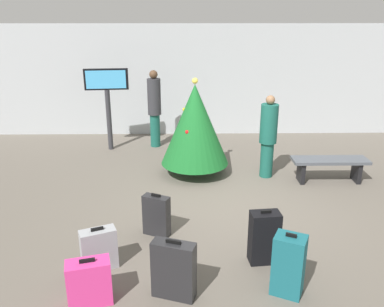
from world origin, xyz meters
name	(u,v)px	position (x,y,z in m)	size (l,w,h in m)	color
ground_plane	(231,206)	(0.00, 0.00, 0.00)	(16.00, 16.00, 0.00)	#665E54
back_wall	(214,80)	(0.00, 4.54, 1.46)	(16.00, 0.20, 2.92)	#B7BCC1
holiday_tree	(195,124)	(-0.60, 1.52, 1.07)	(1.39, 1.39, 2.00)	#4C3319
flight_info_kiosk	(107,93)	(-2.63, 3.15, 1.40)	(1.02, 0.19, 1.97)	#333338
waiting_bench	(330,164)	(2.06, 1.07, 0.36)	(1.48, 0.44, 0.48)	#4C5159
traveller_0	(268,135)	(0.86, 1.36, 0.89)	(0.41, 0.41, 1.69)	#19594C
traveller_1	(154,107)	(-1.54, 3.38, 1.01)	(0.44, 0.44, 1.90)	#19594C
suitcase_0	(174,270)	(-0.93, -2.33, 0.36)	(0.55, 0.35, 0.76)	#232326
suitcase_1	(89,282)	(-1.91, -2.43, 0.28)	(0.55, 0.37, 0.59)	#E5388C
suitcase_2	(157,216)	(-1.23, -0.91, 0.32)	(0.44, 0.32, 0.68)	#232326
suitcase_3	(289,265)	(0.42, -2.29, 0.39)	(0.44, 0.40, 0.81)	#19606B
suitcase_4	(99,249)	(-1.93, -1.75, 0.28)	(0.50, 0.37, 0.60)	#9EA0A5
suitcase_5	(264,237)	(0.26, -1.64, 0.37)	(0.41, 0.28, 0.77)	black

